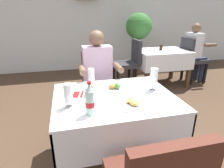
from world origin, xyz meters
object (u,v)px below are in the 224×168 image
object	(u,v)px
main_dining_table	(114,112)
potted_plant_corner	(138,32)
beer_glass_right	(68,95)
background_chair_left	(128,61)
seated_diner_far	(98,75)
beer_glass_middle	(91,78)
chair_far_diner_seat	(99,83)
background_patron	(195,50)
beer_glass_left	(154,79)
background_dining_table	(162,59)
plate_near_camera	(130,104)
background_chair_right	(192,57)
background_table_tumbler	(161,47)
plate_far_diner	(116,88)
napkin_cutlery_set	(82,94)
cola_bottle_primary	(90,100)

from	to	relation	value
main_dining_table	potted_plant_corner	size ratio (longest dim) A/B	0.75
beer_glass_right	background_chair_left	world-z (taller)	background_chair_left
seated_diner_far	potted_plant_corner	distance (m)	2.50
beer_glass_middle	chair_far_diner_seat	bearing A→B (deg)	73.32
background_chair_left	background_patron	distance (m)	1.50
beer_glass_left	background_dining_table	bearing A→B (deg)	59.61
beer_glass_right	plate_near_camera	bearing A→B (deg)	-11.87
seated_diner_far	background_chair_right	distance (m)	2.56
beer_glass_left	background_chair_right	distance (m)	2.64
main_dining_table	background_patron	distance (m)	2.99
plate_near_camera	background_table_tumbler	world-z (taller)	background_table_tumbler
potted_plant_corner	plate_far_diner	bearing A→B (deg)	-115.31
plate_near_camera	beer_glass_right	size ratio (longest dim) A/B	1.18
main_dining_table	background_dining_table	size ratio (longest dim) A/B	1.06
seated_diner_far	beer_glass_left	size ratio (longest dim) A/B	5.66
plate_near_camera	beer_glass_middle	bearing A→B (deg)	118.42
beer_glass_left	napkin_cutlery_set	world-z (taller)	beer_glass_left
chair_far_diner_seat	beer_glass_middle	size ratio (longest dim) A/B	4.79
beer_glass_left	cola_bottle_primary	world-z (taller)	cola_bottle_primary
main_dining_table	plate_far_diner	distance (m)	0.25
plate_far_diner	background_chair_right	xyz separation A→B (m)	(2.18, 1.79, -0.21)
napkin_cutlery_set	potted_plant_corner	bearing A→B (deg)	59.42
main_dining_table	plate_far_diner	bearing A→B (deg)	69.09
seated_diner_far	background_dining_table	distance (m)	1.96
plate_near_camera	plate_far_diner	world-z (taller)	plate_far_diner
potted_plant_corner	background_table_tumbler	bearing A→B (deg)	-79.09
main_dining_table	cola_bottle_primary	xyz separation A→B (m)	(-0.26, -0.27, 0.29)
napkin_cutlery_set	background_chair_left	bearing A→B (deg)	59.68
chair_far_diner_seat	seated_diner_far	size ratio (longest dim) A/B	0.77
napkin_cutlery_set	background_table_tumbler	world-z (taller)	background_table_tumbler
plate_far_diner	cola_bottle_primary	size ratio (longest dim) A/B	0.87
background_chair_right	background_dining_table	bearing A→B (deg)	-180.00
main_dining_table	plate_near_camera	size ratio (longest dim) A/B	4.69
plate_far_diner	plate_near_camera	bearing A→B (deg)	-86.99
beer_glass_middle	main_dining_table	bearing A→B (deg)	-54.21
chair_far_diner_seat	background_table_tumbler	xyz separation A→B (m)	(1.48, 1.12, 0.24)
beer_glass_left	napkin_cutlery_set	size ratio (longest dim) A/B	1.13
beer_glass_middle	background_patron	world-z (taller)	background_patron
chair_far_diner_seat	background_patron	size ratio (longest dim) A/B	0.77
background_chair_left	seated_diner_far	bearing A→B (deg)	-123.98
main_dining_table	background_patron	bearing A→B (deg)	40.23
beer_glass_middle	background_table_tumbler	size ratio (longest dim) A/B	1.84
beer_glass_middle	potted_plant_corner	bearing A→B (deg)	59.81
plate_far_diner	background_chair_left	size ratio (longest dim) A/B	0.23
plate_far_diner	background_chair_left	world-z (taller)	background_chair_left
background_dining_table	main_dining_table	bearing A→B (deg)	-128.01
plate_far_diner	beer_glass_right	xyz separation A→B (m)	(-0.47, -0.26, 0.08)
seated_diner_far	beer_glass_left	distance (m)	0.82
chair_far_diner_seat	napkin_cutlery_set	distance (m)	0.81
chair_far_diner_seat	plate_far_diner	world-z (taller)	chair_far_diner_seat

